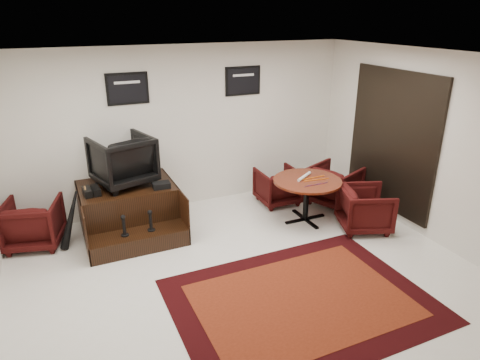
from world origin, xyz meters
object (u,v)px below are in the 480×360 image
(armchair_side, at_px, (33,221))
(table_chair_corner, at_px, (365,207))
(shine_podium, at_px, (129,211))
(shine_chair, at_px, (122,158))
(table_chair_back, at_px, (278,184))
(table_chair_window, at_px, (335,183))
(meeting_table, at_px, (307,185))

(armchair_side, xyz_separation_m, table_chair_corner, (4.83, -1.62, -0.01))
(shine_podium, bearing_deg, armchair_side, 174.69)
(shine_podium, xyz_separation_m, shine_chair, (-0.00, 0.15, 0.83))
(table_chair_back, xyz_separation_m, table_chair_corner, (0.78, -1.47, 0.03))
(table_chair_window, bearing_deg, table_chair_back, 40.41)
(meeting_table, xyz_separation_m, table_chair_window, (0.83, 0.36, -0.24))
(meeting_table, xyz_separation_m, table_chair_corner, (0.69, -0.65, -0.25))
(table_chair_corner, bearing_deg, meeting_table, 67.63)
(meeting_table, height_order, table_chair_corner, table_chair_corner)
(meeting_table, height_order, table_chair_back, meeting_table)
(meeting_table, distance_m, table_chair_back, 0.87)
(shine_chair, distance_m, table_chair_back, 2.79)
(armchair_side, distance_m, table_chair_window, 5.01)
(meeting_table, bearing_deg, armchair_side, 166.78)
(shine_chair, distance_m, armchair_side, 1.60)
(armchair_side, distance_m, meeting_table, 4.26)
(meeting_table, relative_size, table_chair_window, 1.39)
(shine_chair, bearing_deg, armchair_side, -14.63)
(shine_chair, height_order, table_chair_corner, shine_chair)
(shine_podium, height_order, table_chair_back, shine_podium)
(shine_podium, relative_size, table_chair_corner, 1.94)
(shine_chair, height_order, meeting_table, shine_chair)
(table_chair_window, bearing_deg, shine_chair, 57.11)
(shine_podium, distance_m, table_chair_back, 2.66)
(armchair_side, relative_size, meeting_table, 0.70)
(table_chair_back, bearing_deg, table_chair_corner, 119.34)
(table_chair_back, height_order, table_chair_corner, table_chair_corner)
(armchair_side, bearing_deg, table_chair_corner, 176.50)
(meeting_table, distance_m, table_chair_corner, 0.98)
(shine_chair, xyz_separation_m, meeting_table, (2.75, -0.99, -0.54))
(armchair_side, distance_m, table_chair_corner, 5.09)
(armchair_side, bearing_deg, shine_chair, -164.16)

